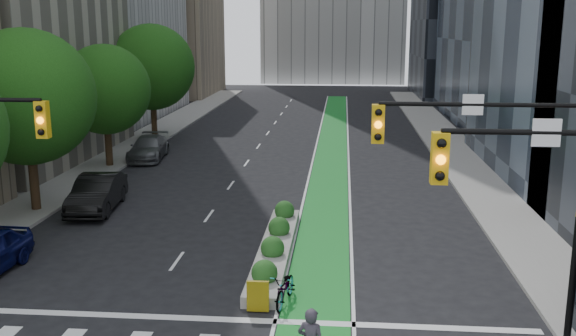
% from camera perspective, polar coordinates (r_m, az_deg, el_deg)
% --- Properties ---
extents(sidewalk_left, '(3.60, 90.00, 0.15)m').
position_cam_1_polar(sidewalk_left, '(45.44, -15.20, 0.99)').
color(sidewalk_left, gray).
rests_on(sidewalk_left, ground).
extents(sidewalk_right, '(3.60, 90.00, 0.15)m').
position_cam_1_polar(sidewalk_right, '(43.45, 15.49, 0.46)').
color(sidewalk_right, gray).
rests_on(sidewalk_right, ground).
extents(bike_lane_paint, '(2.20, 70.00, 0.01)m').
position_cam_1_polar(bike_lane_paint, '(47.62, 3.93, 1.84)').
color(bike_lane_paint, '#178128').
rests_on(bike_lane_paint, ground).
extents(tree_mid, '(6.40, 6.40, 8.78)m').
position_cam_1_polar(tree_mid, '(32.51, -22.21, 5.85)').
color(tree_mid, black).
rests_on(tree_mid, ground).
extents(tree_midfar, '(5.60, 5.60, 7.76)m').
position_cam_1_polar(tree_midfar, '(41.68, -15.94, 6.72)').
color(tree_midfar, black).
rests_on(tree_midfar, ground).
extents(tree_far, '(6.60, 6.60, 9.00)m').
position_cam_1_polar(tree_far, '(51.07, -12.02, 8.76)').
color(tree_far, black).
rests_on(tree_far, ground).
extents(signal_right, '(5.82, 0.51, 7.20)m').
position_cam_1_polar(signal_right, '(18.40, 20.32, -0.94)').
color(signal_right, black).
rests_on(signal_right, ground).
extents(median_planter, '(1.20, 10.26, 1.10)m').
position_cam_1_polar(median_planter, '(25.42, -1.13, -6.92)').
color(median_planter, gray).
rests_on(median_planter, ground).
extents(bicycle, '(1.03, 2.15, 1.08)m').
position_cam_1_polar(bicycle, '(21.12, -0.23, -10.60)').
color(bicycle, gray).
rests_on(bicycle, ground).
extents(parked_car_left_mid, '(2.35, 5.38, 1.72)m').
position_cam_1_polar(parked_car_left_mid, '(32.60, -16.61, -2.15)').
color(parked_car_left_mid, black).
rests_on(parked_car_left_mid, ground).
extents(parked_car_left_far, '(2.63, 5.47, 1.54)m').
position_cam_1_polar(parked_car_left_far, '(44.28, -12.30, 1.76)').
color(parked_car_left_far, '#515356').
rests_on(parked_car_left_far, ground).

